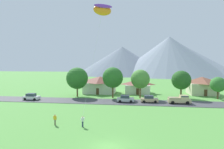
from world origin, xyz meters
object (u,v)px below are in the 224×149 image
object	(u,v)px
pickup_truck_sand_west_side	(180,99)
kite_flyer_with_kite	(102,12)
tree_right_of_center	(77,78)
house_left_center	(100,84)
watcher_person	(55,120)
tree_near_left	(113,78)
tree_near_right	(140,79)
tree_left_of_center	(218,85)
parked_car_silver_mid_west	(125,99)
parked_car_tan_mid_east	(149,99)
house_right_center	(202,85)
tree_center	(181,80)
parked_car_white_west_end	(31,97)
house_leftmost	(138,86)

from	to	relation	value
pickup_truck_sand_west_side	kite_flyer_with_kite	xyz separation A→B (m)	(-15.70, -17.07, 16.62)
tree_right_of_center	kite_flyer_with_kite	bearing A→B (deg)	-62.98
house_left_center	watcher_person	xyz separation A→B (m)	(-0.44, -33.19, -1.93)
tree_near_left	tree_near_right	bearing A→B (deg)	2.51
tree_left_of_center	parked_car_silver_mid_west	xyz separation A→B (m)	(-24.68, -7.72, -3.11)
watcher_person	tree_near_right	bearing A→B (deg)	61.56
tree_near_right	parked_car_tan_mid_east	distance (m)	7.48
house_right_center	watcher_person	size ratio (longest dim) A/B	5.09
parked_car_silver_mid_west	parked_car_tan_mid_east	size ratio (longest dim) A/B	1.00
watcher_person	house_right_center	bearing A→B (deg)	46.40
house_right_center	tree_right_of_center	xyz separation A→B (m)	(-37.47, -9.20, 2.51)
tree_center	pickup_truck_sand_west_side	world-z (taller)	tree_center
house_left_center	watcher_person	distance (m)	33.25
house_left_center	parked_car_white_west_end	size ratio (longest dim) A/B	2.52
pickup_truck_sand_west_side	tree_near_left	bearing A→B (deg)	161.88
house_right_center	tree_right_of_center	size ratio (longest dim) A/B	1.00
house_leftmost	house_left_center	size ratio (longest dim) A/B	0.79
parked_car_tan_mid_east	parked_car_silver_mid_west	bearing A→B (deg)	-176.09
kite_flyer_with_kite	tree_left_of_center	bearing A→B (deg)	42.16
tree_near_left	tree_center	distance (m)	19.16
watcher_person	tree_right_of_center	bearing A→B (deg)	100.55
house_left_center	parked_car_white_west_end	distance (m)	21.47
pickup_truck_sand_west_side	kite_flyer_with_kite	size ratio (longest dim) A/B	0.28
kite_flyer_with_kite	parked_car_silver_mid_west	bearing A→B (deg)	81.21
house_right_center	parked_car_silver_mid_west	distance (m)	27.76
house_leftmost	house_right_center	distance (m)	19.99
tree_near_left	tree_center	world-z (taller)	tree_near_left
parked_car_white_west_end	parked_car_silver_mid_west	xyz separation A→B (m)	(24.84, 0.53, 0.00)
tree_right_of_center	parked_car_tan_mid_east	bearing A→B (deg)	-16.00
house_leftmost	parked_car_tan_mid_east	bearing A→B (deg)	-79.08
tree_near_right	watcher_person	xyz separation A→B (m)	(-13.51, -24.95, -4.51)
house_right_center	tree_right_of_center	distance (m)	38.67
house_left_center	tree_left_of_center	xyz separation A→B (m)	(34.03, -6.49, 1.17)
parked_car_white_west_end	watcher_person	xyz separation A→B (m)	(15.05, -18.46, 0.01)
parked_car_white_west_end	pickup_truck_sand_west_side	world-z (taller)	pickup_truck_sand_west_side
watcher_person	tree_center	bearing A→B (deg)	47.30
tree_left_of_center	parked_car_tan_mid_east	distance (m)	20.43
house_right_center	tree_near_left	xyz separation A→B (m)	(-26.92, -9.81, 2.86)
tree_right_of_center	tree_near_right	world-z (taller)	tree_right_of_center
tree_near_right	pickup_truck_sand_west_side	size ratio (longest dim) A/B	1.53
tree_right_of_center	kite_flyer_with_kite	size ratio (longest dim) A/B	0.45
tree_center	parked_car_silver_mid_west	bearing A→B (deg)	-152.19
house_left_center	parked_car_silver_mid_west	world-z (taller)	house_left_center
tree_right_of_center	watcher_person	bearing A→B (deg)	-79.45
parked_car_silver_mid_west	tree_right_of_center	bearing A→B (deg)	156.71
watcher_person	house_left_center	bearing A→B (deg)	89.24
house_left_center	kite_flyer_with_kite	bearing A→B (deg)	-77.85
pickup_truck_sand_west_side	tree_right_of_center	bearing A→B (deg)	167.37
house_leftmost	parked_car_white_west_end	distance (m)	32.00
tree_near_left	tree_near_right	xyz separation A→B (m)	(7.65, 0.34, -0.35)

